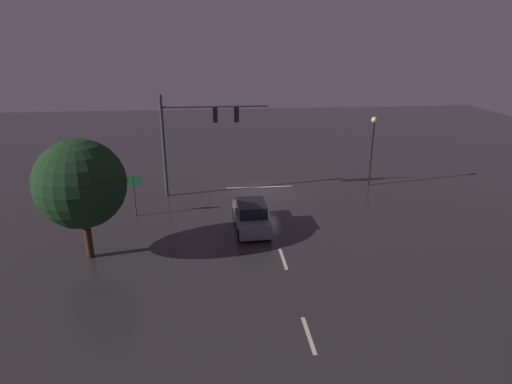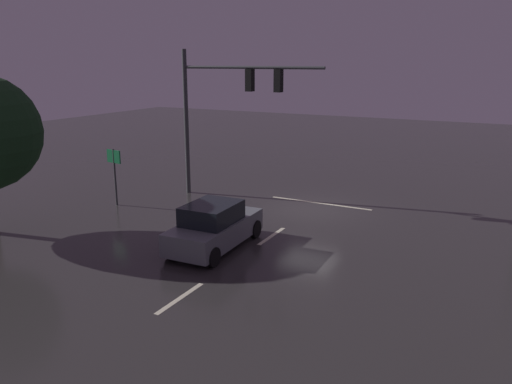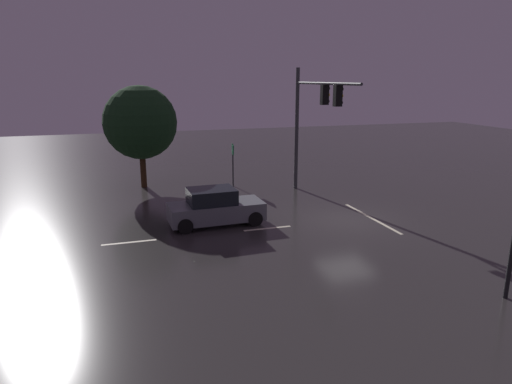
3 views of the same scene
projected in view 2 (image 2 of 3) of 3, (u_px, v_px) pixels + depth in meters
ground_plane at (310, 210)px, 23.09m from camera, size 80.00×80.00×0.00m
traffic_signal_assembly at (225, 98)px, 24.00m from camera, size 7.33×0.47×7.15m
lane_dash_far at (272, 236)px, 19.65m from camera, size 0.16×2.20×0.01m
lane_dash_mid at (180, 298)px, 14.51m from camera, size 0.16×2.20×0.01m
stop_bar at (320, 203)px, 24.20m from camera, size 5.00×0.16×0.01m
car_approaching at (214, 227)px, 18.23m from camera, size 2.04×4.42×1.70m
route_sign at (114, 165)px, 23.43m from camera, size 0.90×0.21×2.67m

